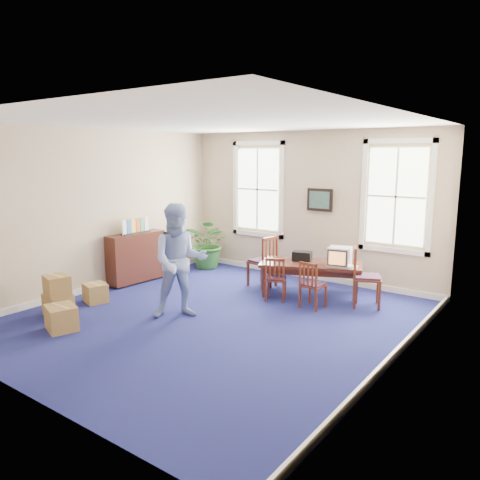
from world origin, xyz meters
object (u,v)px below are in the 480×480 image
Objects in this scene: credenza at (136,259)px; cardboard_boxes at (69,295)px; conference_table at (311,279)px; potted_plant at (209,243)px; chair_near_left at (276,278)px; man at (180,261)px; crt_tv at (339,257)px.

credenza is 2.24m from cardboard_boxes.
cardboard_boxes is at bearing -150.91° from conference_table.
credenza is 1.03× the size of cardboard_boxes.
potted_plant is (-3.00, 0.53, 0.28)m from conference_table.
chair_near_left is at bearing 16.05° from credenza.
credenza is at bearing 178.73° from conference_table.
potted_plant reaches higher than conference_table.
cardboard_boxes is (-1.55, -1.08, -0.59)m from man.
man is (-1.19, -2.39, 0.63)m from conference_table.
potted_plant reaches higher than chair_near_left.
potted_plant is 0.95× the size of cardboard_boxes.
chair_near_left reaches higher than conference_table.
crt_tv is at bearing -167.83° from chair_near_left.
crt_tv is 4.84m from cardboard_boxes.
cardboard_boxes is at bearing -144.52° from crt_tv.
man is (-0.80, -1.74, 0.54)m from chair_near_left.
conference_table is 1.49× the size of cardboard_boxes.
chair_near_left is (-0.95, -0.69, -0.41)m from crt_tv.
conference_table is 1.57× the size of potted_plant.
man is at bearing -21.63° from credenza.
man reaches higher than potted_plant.
potted_plant is (0.44, 1.88, 0.09)m from credenza.
man is at bearing -139.16° from conference_table.
crt_tv is 0.52× the size of chair_near_left.
chair_near_left is (-0.39, -0.65, 0.09)m from conference_table.
crt_tv reaches higher than conference_table.
credenza is at bearing 108.34° from cardboard_boxes.
cardboard_boxes is (0.70, -2.12, -0.15)m from credenza.
crt_tv is at bearing 8.04° from man.
man reaches higher than credenza.
chair_near_left reaches higher than cardboard_boxes.
chair_near_left is 0.44× the size of man.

